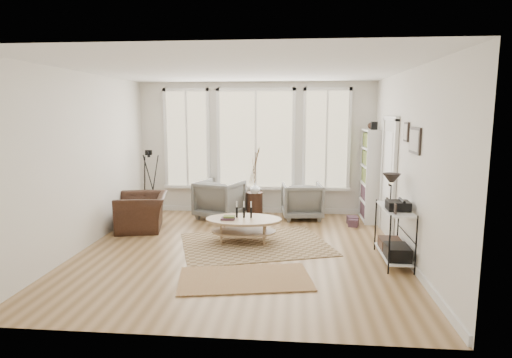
# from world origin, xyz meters

# --- Properties ---
(room) EXTENTS (5.50, 5.54, 2.90)m
(room) POSITION_xyz_m (0.02, 0.03, 1.43)
(room) COLOR #A47F54
(room) RESTS_ON ground
(bay_window) EXTENTS (4.14, 0.12, 2.24)m
(bay_window) POSITION_xyz_m (0.00, 2.71, 1.61)
(bay_window) COLOR #DAC886
(bay_window) RESTS_ON ground
(door) EXTENTS (0.09, 1.06, 2.22)m
(door) POSITION_xyz_m (2.57, 1.15, 1.12)
(door) COLOR silver
(door) RESTS_ON ground
(bookcase) EXTENTS (0.31, 0.85, 2.06)m
(bookcase) POSITION_xyz_m (2.44, 2.23, 0.96)
(bookcase) COLOR white
(bookcase) RESTS_ON ground
(low_shelf) EXTENTS (0.38, 1.08, 1.30)m
(low_shelf) POSITION_xyz_m (2.38, -0.30, 0.51)
(low_shelf) COLOR white
(low_shelf) RESTS_ON ground
(wall_art) EXTENTS (0.04, 0.88, 0.44)m
(wall_art) POSITION_xyz_m (2.58, -0.27, 1.88)
(wall_art) COLOR black
(wall_art) RESTS_ON ground
(rug_main) EXTENTS (2.88, 2.49, 0.01)m
(rug_main) POSITION_xyz_m (0.21, 0.35, 0.01)
(rug_main) COLOR brown
(rug_main) RESTS_ON ground
(rug_runner) EXTENTS (1.94, 1.31, 0.01)m
(rug_runner) POSITION_xyz_m (0.21, -1.21, 0.01)
(rug_runner) COLOR brown
(rug_runner) RESTS_ON ground
(coffee_table) EXTENTS (1.34, 0.86, 0.61)m
(coffee_table) POSITION_xyz_m (-0.01, 0.48, 0.33)
(coffee_table) COLOR tan
(coffee_table) RESTS_ON ground
(armchair_left) EXTENTS (1.12, 1.14, 0.81)m
(armchair_left) POSITION_xyz_m (-0.72, 2.16, 0.41)
(armchair_left) COLOR slate
(armchair_left) RESTS_ON ground
(armchair_right) EXTENTS (0.91, 0.93, 0.77)m
(armchair_right) POSITION_xyz_m (1.03, 2.26, 0.38)
(armchair_right) COLOR slate
(armchair_right) RESTS_ON ground
(side_table) EXTENTS (0.35, 0.35, 1.48)m
(side_table) POSITION_xyz_m (0.01, 2.34, 0.71)
(side_table) COLOR #341E15
(side_table) RESTS_ON ground
(vase) EXTENTS (0.27, 0.27, 0.23)m
(vase) POSITION_xyz_m (0.03, 2.21, 0.64)
(vase) COLOR silver
(vase) RESTS_ON side_table
(accent_chair) EXTENTS (1.23, 1.13, 0.68)m
(accent_chair) POSITION_xyz_m (-2.06, 1.12, 0.34)
(accent_chair) COLOR #341E15
(accent_chair) RESTS_ON ground
(tripod_camera) EXTENTS (0.51, 0.51, 1.44)m
(tripod_camera) POSITION_xyz_m (-2.25, 2.15, 0.67)
(tripod_camera) COLOR black
(tripod_camera) RESTS_ON ground
(book_stack_near) EXTENTS (0.22, 0.27, 0.16)m
(book_stack_near) POSITION_xyz_m (2.05, 1.85, 0.08)
(book_stack_near) COLOR maroon
(book_stack_near) RESTS_ON ground
(book_stack_far) EXTENTS (0.23, 0.27, 0.15)m
(book_stack_far) POSITION_xyz_m (2.05, 1.70, 0.07)
(book_stack_far) COLOR maroon
(book_stack_far) RESTS_ON ground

